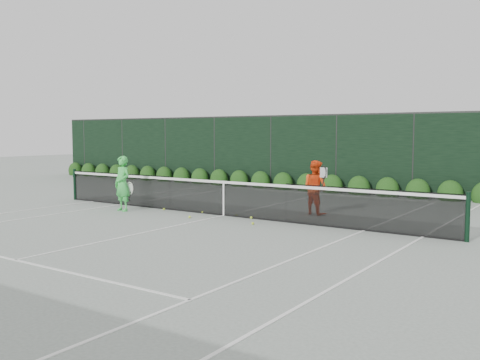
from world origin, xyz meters
The scene contains 8 objects.
ground centered at (0.00, 0.00, 0.00)m, with size 80.00×80.00×0.00m, color gray.
tennis_net centered at (-0.02, 0.00, 0.53)m, with size 12.90×0.10×1.07m.
player_woman centered at (-3.02, -0.95, 0.82)m, with size 0.68×0.47×1.63m.
player_man centered at (1.99, 1.68, 0.77)m, with size 0.92×0.77×1.54m.
court_lines centered at (0.00, 0.00, 0.01)m, with size 11.03×23.83×0.01m.
windscreen_fence centered at (0.00, -2.71, 1.51)m, with size 32.00×21.07×3.06m.
hedge_row centered at (0.00, 7.15, 0.23)m, with size 31.66×0.65×0.94m.
tennis_balls centered at (-0.10, -0.29, 0.03)m, with size 3.66×0.99×0.07m.
Camera 1 is at (8.76, -11.94, 2.30)m, focal length 40.00 mm.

